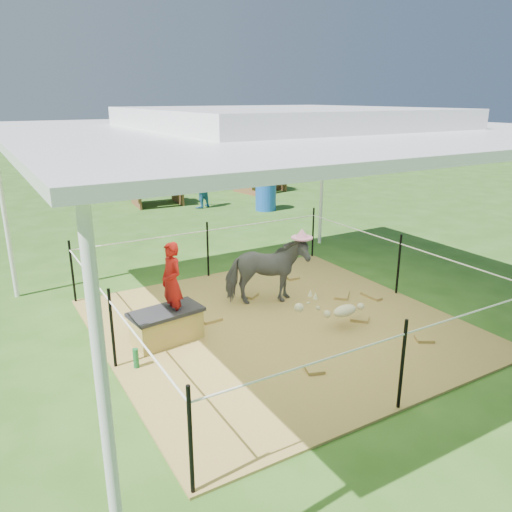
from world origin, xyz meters
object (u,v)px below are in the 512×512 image
green_bottle (136,358)px  distant_person (200,187)px  trash_barrel (266,194)px  picnic_table_far (260,181)px  woman (171,274)px  straw_bale (167,327)px  foal (345,309)px  pony (267,271)px  picnic_table_near (157,193)px

green_bottle → distant_person: bearing=61.0°
trash_barrel → picnic_table_far: size_ratio=0.52×
woman → green_bottle: 1.10m
trash_barrel → picnic_table_far: (1.34, 2.56, -0.09)m
green_bottle → woman: bearing=34.7°
straw_bale → picnic_table_far: bearing=52.9°
trash_barrel → foal: bearing=-113.3°
green_bottle → pony: pony is taller
trash_barrel → woman: bearing=-129.9°
straw_bale → distant_person: 8.23m
foal → picnic_table_far: (4.32, 9.50, 0.05)m
woman → trash_barrel: size_ratio=1.15×
woman → pony: 1.73m
trash_barrel → picnic_table_near: trash_barrel is taller
foal → distant_person: 8.29m
trash_barrel → picnic_table_far: 2.89m
woman → picnic_table_near: size_ratio=0.64×
woman → pony: woman is taller
woman → pony: (1.64, 0.40, -0.38)m
pony → picnic_table_far: size_ratio=0.71×
straw_bale → pony: pony is taller
straw_bale → woman: (0.10, 0.00, 0.70)m
picnic_table_near → picnic_table_far: size_ratio=0.94×
straw_bale → picnic_table_far: size_ratio=0.50×
green_bottle → foal: bearing=-7.9°
woman → distant_person: (3.66, 7.31, -0.32)m
picnic_table_far → woman: bearing=-136.2°
woman → picnic_table_near: (2.75, 8.35, -0.59)m
straw_bale → picnic_table_far: picnic_table_far is taller
picnic_table_far → distant_person: size_ratio=1.41×
woman → distant_person: bearing=146.0°
straw_bale → trash_barrel: 8.03m
green_bottle → pony: size_ratio=0.20×
pony → foal: size_ratio=1.25×
woman → pony: bearing=96.4°
distant_person → foal: bearing=56.5°
picnic_table_near → distant_person: bearing=-44.5°
trash_barrel → picnic_table_far: bearing=62.4°
straw_bale → pony: (1.74, 0.40, 0.32)m
straw_bale → woman: woman is taller
woman → distant_person: woman is taller
picnic_table_near → picnic_table_far: 3.71m
straw_bale → foal: bearing=-20.6°
woman → picnic_table_far: (6.45, 8.66, -0.57)m
foal → trash_barrel: trash_barrel is taller
woman → trash_barrel: 7.98m
pony → distant_person: (2.02, 6.90, 0.06)m
green_bottle → trash_barrel: trash_barrel is taller
woman → green_bottle: bearing=-62.7°
straw_bale → picnic_table_near: bearing=71.1°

